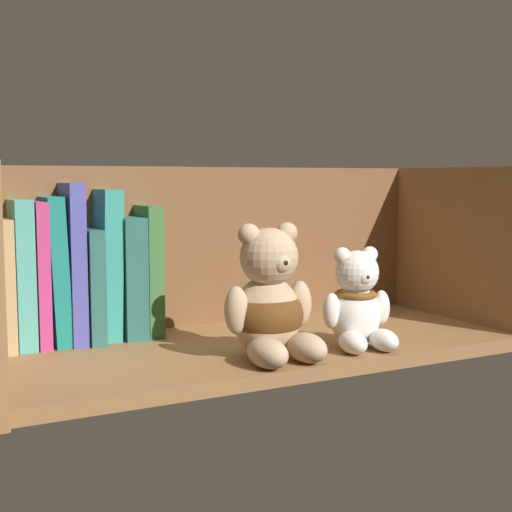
# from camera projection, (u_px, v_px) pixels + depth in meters

# --- Properties ---
(shelf_board) EXTENTS (0.76, 0.32, 0.02)m
(shelf_board) POSITION_uv_depth(u_px,v_px,m) (259.00, 349.00, 1.06)
(shelf_board) COLOR olive
(shelf_board) RESTS_ON ground
(shelf_back_panel) EXTENTS (0.78, 0.01, 0.28)m
(shelf_back_panel) POSITION_uv_depth(u_px,v_px,m) (213.00, 252.00, 1.19)
(shelf_back_panel) COLOR brown
(shelf_back_panel) RESTS_ON ground
(shelf_side_panel_right) EXTENTS (0.02, 0.34, 0.28)m
(shelf_side_panel_right) POSITION_uv_depth(u_px,v_px,m) (460.00, 250.00, 1.23)
(shelf_side_panel_right) COLOR olive
(shelf_side_panel_right) RESTS_ON ground
(book_1) EXTENTS (0.03, 0.11, 0.21)m
(book_1) POSITION_uv_depth(u_px,v_px,m) (20.00, 273.00, 1.03)
(book_1) COLOR teal
(book_1) RESTS_ON shelf_board
(book_2) EXTENTS (0.02, 0.11, 0.21)m
(book_2) POSITION_uv_depth(u_px,v_px,m) (37.00, 273.00, 1.04)
(book_2) COLOR #AE306D
(book_2) RESTS_ON shelf_board
(book_3) EXTENTS (0.03, 0.11, 0.22)m
(book_3) POSITION_uv_depth(u_px,v_px,m) (53.00, 270.00, 1.05)
(book_3) COLOR #187469
(book_3) RESTS_ON shelf_board
(book_4) EXTENTS (0.02, 0.11, 0.23)m
(book_4) POSITION_uv_depth(u_px,v_px,m) (70.00, 263.00, 1.06)
(book_4) COLOR #4448A0
(book_4) RESTS_ON shelf_board
(book_5) EXTENTS (0.02, 0.13, 0.17)m
(book_5) POSITION_uv_depth(u_px,v_px,m) (88.00, 284.00, 1.07)
(book_5) COLOR #275B55
(book_5) RESTS_ON shelf_board
(book_6) EXTENTS (0.03, 0.09, 0.23)m
(book_6) POSITION_uv_depth(u_px,v_px,m) (105.00, 264.00, 1.08)
(book_6) COLOR teal
(book_6) RESTS_ON shelf_board
(book_7) EXTENTS (0.03, 0.11, 0.18)m
(book_7) POSITION_uv_depth(u_px,v_px,m) (127.00, 276.00, 1.10)
(book_7) COLOR #245953
(book_7) RESTS_ON shelf_board
(book_8) EXTENTS (0.02, 0.10, 0.20)m
(book_8) POSITION_uv_depth(u_px,v_px,m) (146.00, 270.00, 1.11)
(book_8) COLOR #356A34
(book_8) RESTS_ON shelf_board
(teddy_bear_larger) EXTENTS (0.13, 0.14, 0.18)m
(teddy_bear_larger) POSITION_uv_depth(u_px,v_px,m) (269.00, 305.00, 0.96)
(teddy_bear_larger) COLOR tan
(teddy_bear_larger) RESTS_ON shelf_board
(teddy_bear_smaller) EXTENTS (0.11, 0.11, 0.14)m
(teddy_bear_smaller) POSITION_uv_depth(u_px,v_px,m) (358.00, 305.00, 1.03)
(teddy_bear_smaller) COLOR white
(teddy_bear_smaller) RESTS_ON shelf_board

